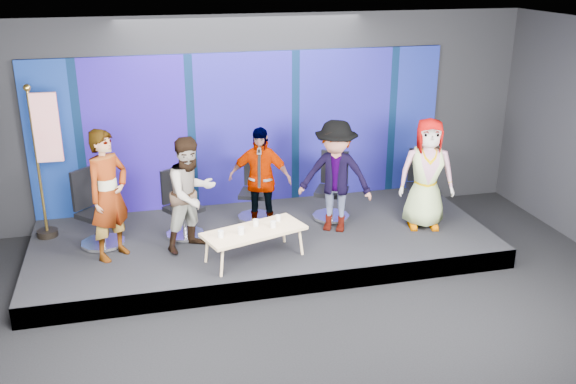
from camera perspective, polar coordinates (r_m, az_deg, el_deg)
name	(u,v)px	position (r m, az deg, el deg)	size (l,w,h in m)	color
ground	(306,336)	(8.03, 1.57, -12.71)	(10.00, 10.00, 0.00)	black
room_walls	(308,145)	(7.01, 1.76, 4.19)	(10.02, 8.02, 3.51)	black
riser	(263,242)	(10.09, -2.23, -4.47)	(7.00, 3.00, 0.30)	black
backdrop	(244,130)	(10.95, -3.91, 5.56)	(7.00, 0.08, 2.60)	navy
chair_a	(98,221)	(9.91, -16.54, -2.47)	(0.93, 0.93, 1.16)	silver
panelist_a	(109,195)	(9.27, -15.66, -0.25)	(0.69, 0.45, 1.88)	black
chair_b	(182,215)	(9.96, -9.40, -1.99)	(0.81, 0.81, 1.05)	silver
panelist_b	(191,194)	(9.33, -8.60, -0.17)	(0.82, 0.64, 1.70)	black
chair_c	(255,198)	(10.50, -2.92, -0.58)	(0.75, 0.75, 1.03)	silver
panelist_c	(260,180)	(9.87, -2.52, 1.10)	(0.98, 0.41, 1.67)	black
chair_d	(332,197)	(10.53, 3.92, -0.43)	(0.83, 0.83, 1.09)	silver
panelist_d	(335,176)	(9.88, 4.24, 1.39)	(1.14, 0.66, 1.77)	black
chair_e	(422,194)	(10.86, 11.82, -0.17)	(0.75, 0.75, 1.09)	silver
panelist_e	(427,174)	(10.21, 12.22, 1.60)	(0.86, 0.56, 1.76)	black
coffee_table	(254,232)	(9.07, -3.03, -3.59)	(1.56, 1.02, 0.44)	tan
mug_a	(221,234)	(8.84, -6.00, -3.73)	(0.08, 0.08, 0.10)	silver
mug_b	(241,231)	(8.91, -4.20, -3.45)	(0.09, 0.09, 0.11)	silver
mug_c	(256,223)	(9.16, -2.88, -2.75)	(0.08, 0.08, 0.10)	silver
mug_d	(273,224)	(9.11, -1.33, -2.89)	(0.08, 0.08, 0.10)	silver
mug_e	(278,218)	(9.33, -0.88, -2.33)	(0.07, 0.07, 0.09)	silver
flag_stand	(45,158)	(10.16, -20.77, 2.80)	(0.54, 0.31, 2.36)	black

